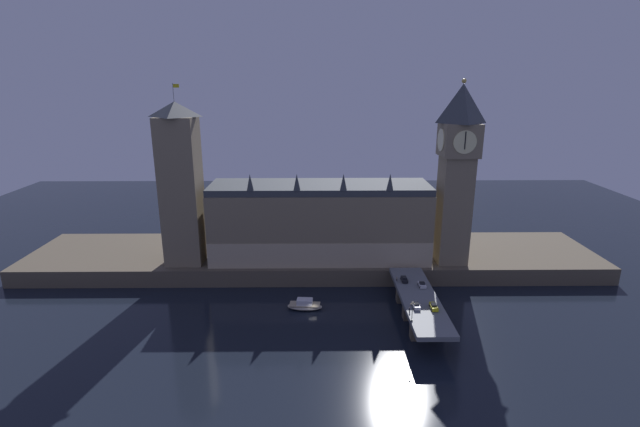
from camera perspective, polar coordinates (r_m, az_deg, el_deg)
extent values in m
plane|color=black|center=(151.26, -0.90, -11.95)|extent=(400.00, 400.00, 0.00)
cube|color=brown|center=(185.40, -0.86, -5.40)|extent=(220.00, 42.00, 6.30)
cube|color=#7F7056|center=(173.57, -0.02, -1.29)|extent=(80.29, 23.27, 25.87)
cube|color=tan|center=(165.22, 0.03, -5.25)|extent=(80.29, 0.20, 9.31)
cube|color=#383D42|center=(169.88, -0.02, 3.27)|extent=(80.29, 21.41, 2.40)
cone|color=#383D42|center=(160.89, -8.61, 3.83)|extent=(2.40, 2.40, 5.69)
cone|color=#383D42|center=(159.46, -2.87, 3.88)|extent=(2.40, 2.40, 5.69)
cone|color=#383D42|center=(159.64, 2.91, 3.90)|extent=(2.40, 2.40, 5.69)
cone|color=#383D42|center=(161.43, 8.62, 3.87)|extent=(2.40, 2.40, 5.69)
cube|color=#7F7056|center=(173.89, 16.10, 0.39)|extent=(10.61, 10.61, 39.22)
cube|color=#7F7056|center=(169.08, 16.76, 8.68)|extent=(12.52, 12.52, 11.46)
cylinder|color=beige|center=(163.05, 17.42, 8.38)|extent=(7.83, 0.25, 7.83)
cylinder|color=beige|center=(175.15, 16.16, 8.96)|extent=(7.83, 0.25, 7.83)
cylinder|color=beige|center=(171.08, 18.83, 8.59)|extent=(0.25, 7.83, 7.83)
cylinder|color=beige|center=(167.31, 14.65, 8.77)|extent=(0.25, 7.83, 7.83)
cube|color=black|center=(162.80, 17.45, 8.57)|extent=(0.36, 0.10, 5.87)
pyramid|color=#383D42|center=(168.08, 17.11, 12.83)|extent=(12.52, 12.52, 13.09)
sphere|color=gold|center=(167.91, 17.32, 15.32)|extent=(1.60, 1.60, 1.60)
cube|color=#7F7056|center=(172.74, -16.65, 2.57)|extent=(13.08, 13.08, 52.81)
pyramid|color=#383D42|center=(168.68, -17.45, 12.17)|extent=(13.34, 13.34, 5.06)
cylinder|color=#99999E|center=(168.46, -17.61, 14.04)|extent=(0.24, 0.24, 6.00)
cube|color=gold|center=(168.11, -17.31, 14.78)|extent=(2.00, 0.08, 1.20)
cube|color=slate|center=(147.26, 12.11, -10.26)|extent=(11.19, 46.00, 1.40)
cube|color=brown|center=(139.09, 13.06, -13.70)|extent=(9.51, 3.20, 5.91)
cube|color=brown|center=(148.90, 12.03, -11.53)|extent=(9.51, 3.20, 5.91)
cube|color=brown|center=(158.93, 11.14, -9.62)|extent=(9.51, 3.20, 5.91)
cube|color=black|center=(156.53, 10.33, -7.98)|extent=(1.74, 4.34, 0.89)
cube|color=black|center=(156.26, 10.35, -7.76)|extent=(1.43, 1.95, 0.45)
cylinder|color=black|center=(157.71, 9.94, -7.89)|extent=(0.22, 0.64, 0.64)
cylinder|color=black|center=(158.01, 10.53, -7.88)|extent=(0.22, 0.64, 0.64)
cylinder|color=black|center=(155.30, 10.12, -8.30)|extent=(0.22, 0.64, 0.64)
cylinder|color=black|center=(155.61, 10.72, -8.28)|extent=(0.22, 0.64, 0.64)
cube|color=silver|center=(140.14, 11.75, -11.05)|extent=(1.73, 4.11, 0.94)
cube|color=black|center=(139.83, 11.77, -10.80)|extent=(1.42, 1.85, 0.45)
cylinder|color=black|center=(141.22, 11.30, -10.95)|extent=(0.22, 0.64, 0.64)
cylinder|color=black|center=(141.56, 11.97, -10.92)|extent=(0.22, 0.64, 0.64)
cylinder|color=black|center=(139.01, 11.52, -11.43)|extent=(0.22, 0.64, 0.64)
cylinder|color=black|center=(139.36, 12.19, -11.39)|extent=(0.22, 0.64, 0.64)
cube|color=yellow|center=(140.62, 13.81, -11.09)|extent=(1.73, 4.53, 0.97)
cube|color=black|center=(140.30, 13.83, -10.83)|extent=(1.42, 2.04, 0.45)
cylinder|color=black|center=(139.78, 14.28, -11.45)|extent=(0.22, 0.64, 0.64)
cylinder|color=black|center=(139.37, 13.61, -11.49)|extent=(0.22, 0.64, 0.64)
cylinder|color=black|center=(142.18, 13.99, -10.94)|extent=(0.22, 0.64, 0.64)
cylinder|color=black|center=(141.78, 13.34, -10.97)|extent=(0.22, 0.64, 0.64)
cube|color=silver|center=(153.75, 12.45, -8.58)|extent=(1.98, 4.00, 0.83)
cube|color=black|center=(153.49, 12.46, -8.37)|extent=(1.62, 1.80, 0.45)
cylinder|color=black|center=(152.98, 12.89, -8.85)|extent=(0.22, 0.64, 0.64)
cylinder|color=black|center=(152.56, 12.20, -8.88)|extent=(0.22, 0.64, 0.64)
cylinder|color=black|center=(155.16, 12.69, -8.47)|extent=(0.22, 0.64, 0.64)
cylinder|color=black|center=(154.75, 12.00, -8.49)|extent=(0.22, 0.64, 0.64)
cylinder|color=black|center=(137.38, 10.96, -11.72)|extent=(0.28, 0.28, 0.75)
cylinder|color=black|center=(137.06, 10.98, -11.46)|extent=(0.38, 0.38, 0.62)
sphere|color=tan|center=(136.88, 10.99, -11.31)|extent=(0.20, 0.20, 0.20)
cylinder|color=black|center=(156.25, 9.43, -8.08)|extent=(0.28, 0.28, 0.77)
cylinder|color=gray|center=(155.97, 9.44, -7.84)|extent=(0.38, 0.38, 0.64)
sphere|color=tan|center=(155.80, 9.45, -7.70)|extent=(0.21, 0.21, 0.21)
cylinder|color=#2D3333|center=(132.99, 11.22, -12.78)|extent=(0.56, 0.56, 0.50)
cylinder|color=#2D3333|center=(131.80, 11.28, -11.82)|extent=(0.18, 0.18, 4.54)
sphere|color=#F9E5A3|center=(130.52, 11.35, -10.73)|extent=(0.60, 0.60, 0.60)
sphere|color=#F9E5A3|center=(130.59, 11.15, -10.87)|extent=(0.44, 0.44, 0.44)
sphere|color=#F9E5A3|center=(130.77, 11.54, -10.86)|extent=(0.44, 0.44, 0.44)
ellipsoid|color=#B2A893|center=(152.46, -1.89, -11.36)|extent=(11.56, 5.94, 1.66)
cube|color=tan|center=(152.11, -1.89, -11.11)|extent=(10.14, 4.83, 0.24)
cube|color=silver|center=(151.68, -1.89, -10.79)|extent=(5.28, 3.52, 1.66)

